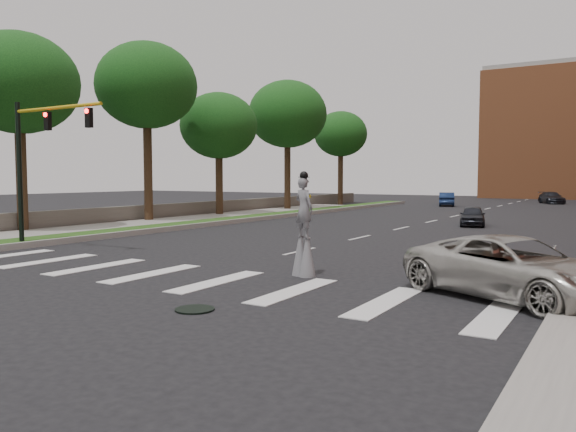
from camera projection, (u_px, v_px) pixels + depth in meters
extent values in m
plane|color=black|center=(160.00, 283.00, 16.02)|extent=(160.00, 160.00, 0.00)
cube|color=#204513|center=(243.00, 219.00, 39.02)|extent=(2.00, 60.00, 0.25)
cube|color=#9A9A94|center=(255.00, 219.00, 38.47)|extent=(0.20, 60.00, 0.28)
cube|color=gray|center=(98.00, 228.00, 32.03)|extent=(4.00, 60.00, 0.18)
cube|color=#5A544D|center=(200.00, 209.00, 43.53)|extent=(0.50, 56.00, 1.10)
cylinder|color=black|center=(195.00, 309.00, 12.76)|extent=(0.90, 0.90, 0.04)
cylinder|color=black|center=(20.00, 175.00, 24.04)|extent=(0.20, 0.20, 6.20)
cylinder|color=gold|center=(57.00, 108.00, 22.51)|extent=(5.20, 0.14, 0.14)
cube|color=black|center=(48.00, 121.00, 22.85)|extent=(0.28, 0.18, 0.75)
cylinder|color=#FF0C0C|center=(45.00, 115.00, 22.75)|extent=(0.18, 0.06, 0.18)
cube|color=black|center=(89.00, 118.00, 21.56)|extent=(0.28, 0.18, 0.75)
cylinder|color=#FF0C0C|center=(87.00, 111.00, 21.46)|extent=(0.18, 0.06, 0.18)
cylinder|color=#332114|center=(307.00, 258.00, 17.01)|extent=(0.07, 0.07, 1.16)
cylinder|color=#332114|center=(300.00, 257.00, 17.25)|extent=(0.07, 0.07, 1.16)
cone|color=slate|center=(307.00, 253.00, 17.00)|extent=(0.52, 0.52, 1.45)
cone|color=slate|center=(300.00, 252.00, 17.24)|extent=(0.52, 0.52, 1.45)
imported|color=slate|center=(304.00, 208.00, 17.03)|extent=(0.78, 0.63, 1.86)
sphere|color=black|center=(304.00, 175.00, 16.96)|extent=(0.26, 0.26, 0.26)
cylinder|color=black|center=(304.00, 177.00, 16.96)|extent=(0.34, 0.34, 0.02)
cube|color=#FFF11A|center=(307.00, 191.00, 17.08)|extent=(0.22, 0.05, 0.10)
imported|color=#B5B3AB|center=(514.00, 268.00, 13.88)|extent=(6.18, 4.80, 1.56)
imported|color=black|center=(472.00, 216.00, 34.74)|extent=(2.20, 3.84, 1.23)
imported|color=navy|center=(447.00, 199.00, 58.45)|extent=(2.62, 4.54, 1.42)
imported|color=black|center=(551.00, 198.00, 63.48)|extent=(3.60, 4.95, 1.33)
cylinder|color=#332114|center=(21.00, 173.00, 30.10)|extent=(0.56, 0.56, 6.43)
ellipsoid|color=#103812|center=(18.00, 83.00, 29.77)|extent=(6.32, 6.32, 5.37)
cylinder|color=#332114|center=(148.00, 167.00, 37.14)|extent=(0.56, 0.56, 7.36)
ellipsoid|color=#103812|center=(147.00, 85.00, 36.77)|extent=(6.63, 6.63, 5.64)
cylinder|color=#332114|center=(219.00, 181.00, 43.16)|extent=(0.56, 0.56, 5.46)
ellipsoid|color=#103812|center=(219.00, 126.00, 42.87)|extent=(5.94, 5.94, 5.05)
cylinder|color=#332114|center=(287.00, 172.00, 50.43)|extent=(0.56, 0.56, 6.87)
ellipsoid|color=#103812|center=(287.00, 114.00, 50.07)|extent=(7.05, 7.05, 5.99)
cylinder|color=#332114|center=(340.00, 176.00, 61.26)|extent=(0.56, 0.56, 6.25)
ellipsoid|color=#103812|center=(341.00, 134.00, 60.94)|extent=(5.77, 5.77, 4.90)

